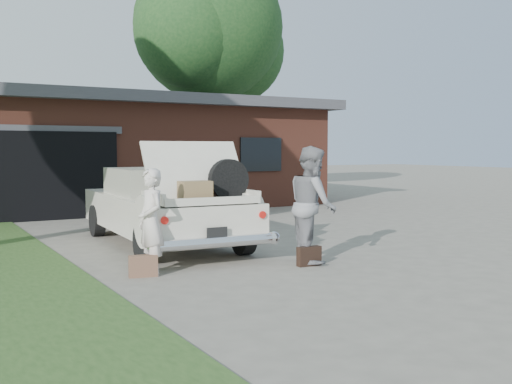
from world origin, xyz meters
TOP-DOWN VIEW (x-y plane):
  - ground at (0.00, 0.00)m, footprint 90.00×90.00m
  - house at (0.98, 11.47)m, footprint 12.80×7.80m
  - tree_right at (6.34, 15.08)m, footprint 7.00×6.09m
  - sedan at (-0.58, 2.94)m, footprint 2.17×5.03m
  - woman_left at (-1.71, 0.60)m, footprint 0.39×0.56m
  - woman_right at (0.79, 0.20)m, footprint 0.96×1.07m
  - suitcase_left at (-1.87, 0.49)m, footprint 0.41×0.21m
  - suitcase_right at (0.56, -0.03)m, footprint 0.39×0.14m

SIDE VIEW (x-z plane):
  - ground at x=0.00m, z-range 0.00..0.00m
  - suitcase_right at x=0.56m, z-range 0.00..0.29m
  - suitcase_left at x=-1.87m, z-range 0.00..0.30m
  - sedan at x=-0.58m, z-range -0.22..1.67m
  - woman_left at x=-1.71m, z-range 0.00..1.49m
  - woman_right at x=0.79m, z-range 0.00..1.81m
  - house at x=0.98m, z-range 0.02..3.32m
  - tree_right at x=6.34m, z-range 1.56..11.36m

